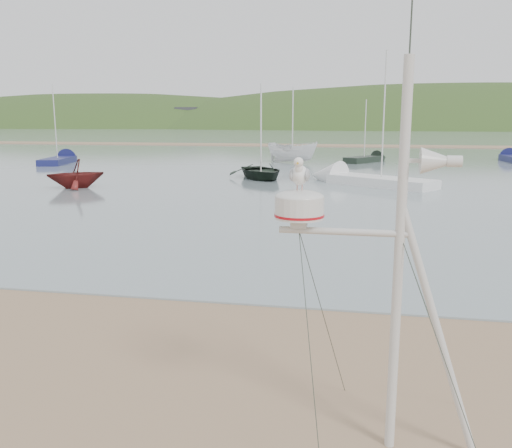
% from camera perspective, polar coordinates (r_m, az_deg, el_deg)
% --- Properties ---
extents(ground, '(560.00, 560.00, 0.00)m').
position_cam_1_polar(ground, '(8.26, -18.73, -16.60)').
color(ground, '#85684D').
rests_on(ground, ground).
extents(water, '(560.00, 256.00, 0.04)m').
position_cam_1_polar(water, '(138.40, 9.50, 9.35)').
color(water, gray).
rests_on(water, ground).
extents(sandbar, '(560.00, 7.00, 0.07)m').
position_cam_1_polar(sandbar, '(76.48, 8.17, 8.18)').
color(sandbar, '#85684D').
rests_on(sandbar, water).
extents(hill_ridge, '(620.00, 180.00, 80.00)m').
position_cam_1_polar(hill_ridge, '(242.88, 14.43, 5.16)').
color(hill_ridge, '#263D19').
rests_on(hill_ridge, ground).
extents(far_cottages, '(294.40, 6.30, 8.00)m').
position_cam_1_polar(far_cottages, '(202.30, 10.92, 10.92)').
color(far_cottages, beige).
rests_on(far_cottages, ground).
extents(mast_rig, '(2.37, 2.53, 5.34)m').
position_cam_1_polar(mast_rig, '(6.36, 13.80, -12.06)').
color(mast_rig, beige).
rests_on(mast_rig, ground).
extents(boat_dark, '(3.33, 2.43, 4.60)m').
position_cam_1_polar(boat_dark, '(33.87, 0.53, 8.66)').
color(boat_dark, black).
rests_on(boat_dark, water).
extents(boat_red, '(2.83, 2.98, 2.97)m').
position_cam_1_polar(boat_red, '(30.96, -18.53, 6.36)').
color(boat_red, maroon).
rests_on(boat_red, water).
extents(boat_white, '(2.34, 2.31, 4.74)m').
position_cam_1_polar(boat_white, '(46.54, 3.87, 9.36)').
color(boat_white, white).
rests_on(boat_white, water).
extents(sailboat_white_near, '(7.82, 6.31, 8.07)m').
position_cam_1_polar(sailboat_white_near, '(32.46, 9.61, 4.79)').
color(sailboat_white_near, white).
rests_on(sailboat_white_near, ground).
extents(sailboat_blue_near, '(3.36, 7.32, 7.06)m').
position_cam_1_polar(sailboat_blue_near, '(50.20, -19.52, 6.47)').
color(sailboat_blue_near, '#161A4F').
rests_on(sailboat_blue_near, ground).
extents(sailboat_dark_mid, '(4.30, 5.56, 5.74)m').
position_cam_1_polar(sailboat_dark_mid, '(48.97, 12.19, 6.76)').
color(sailboat_dark_mid, black).
rests_on(sailboat_dark_mid, ground).
extents(sailboat_blue_far, '(1.94, 7.07, 6.97)m').
position_cam_1_polar(sailboat_blue_far, '(54.24, 25.24, 6.35)').
color(sailboat_blue_far, '#161A4F').
rests_on(sailboat_blue_far, ground).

